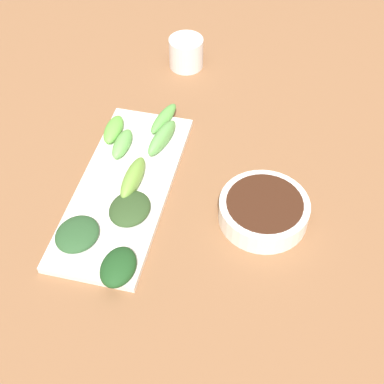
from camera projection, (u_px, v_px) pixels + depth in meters
name	position (u px, v px, depth m)	size (l,w,h in m)	color
tabletop	(160.00, 204.00, 0.90)	(2.10, 2.10, 0.02)	brown
sauce_bowl	(264.00, 210.00, 0.85)	(0.14, 0.14, 0.04)	white
serving_plate	(124.00, 188.00, 0.90)	(0.15, 0.36, 0.01)	white
broccoli_leafy_0	(130.00, 209.00, 0.85)	(0.06, 0.07, 0.02)	#2C4822
broccoli_leafy_1	(118.00, 267.00, 0.78)	(0.05, 0.07, 0.03)	#1B471D
broccoli_stalk_2	(162.00, 138.00, 0.95)	(0.02, 0.09, 0.03)	#60A651
broccoli_stalk_3	(164.00, 118.00, 0.99)	(0.02, 0.09, 0.02)	#5DA94A
broccoli_stalk_4	(133.00, 178.00, 0.89)	(0.03, 0.09, 0.03)	#6EA23E
broccoli_leafy_5	(77.00, 234.00, 0.82)	(0.06, 0.07, 0.02)	#28512A
broccoli_stalk_6	(114.00, 129.00, 0.97)	(0.03, 0.07, 0.02)	#63B444
broccoli_stalk_7	(122.00, 144.00, 0.94)	(0.03, 0.07, 0.02)	#66AF53
tea_cup	(186.00, 53.00, 1.11)	(0.07, 0.07, 0.06)	white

